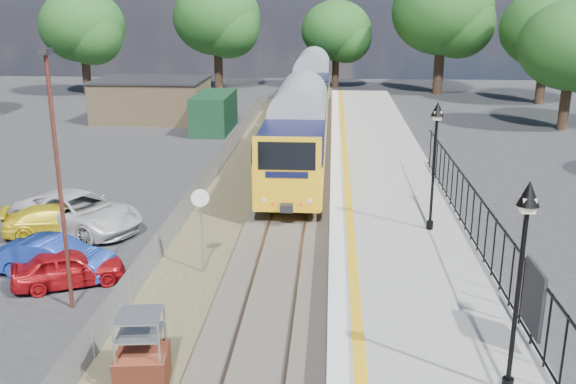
# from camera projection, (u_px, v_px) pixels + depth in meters

# --- Properties ---
(ground) EXTENTS (120.00, 120.00, 0.00)m
(ground) POSITION_uv_depth(u_px,v_px,m) (267.00, 328.00, 17.94)
(ground) COLOR #2D2D30
(ground) RESTS_ON ground
(track_bed) EXTENTS (5.90, 80.00, 0.29)m
(track_bed) POSITION_uv_depth(u_px,v_px,m) (278.00, 214.00, 27.19)
(track_bed) COLOR #473F38
(track_bed) RESTS_ON ground
(platform) EXTENTS (5.00, 70.00, 0.90)m
(platform) POSITION_uv_depth(u_px,v_px,m) (393.00, 222.00, 25.18)
(platform) COLOR gray
(platform) RESTS_ON ground
(platform_edge) EXTENTS (0.90, 70.00, 0.01)m
(platform_edge) POSITION_uv_depth(u_px,v_px,m) (341.00, 210.00, 25.19)
(platform_edge) COLOR silver
(platform_edge) RESTS_ON platform
(victorian_lamp_south) EXTENTS (0.44, 0.44, 4.60)m
(victorian_lamp_south) POSITION_uv_depth(u_px,v_px,m) (524.00, 240.00, 12.52)
(victorian_lamp_south) COLOR black
(victorian_lamp_south) RESTS_ON platform
(victorian_lamp_north) EXTENTS (0.44, 0.44, 4.60)m
(victorian_lamp_north) POSITION_uv_depth(u_px,v_px,m) (436.00, 136.00, 22.10)
(victorian_lamp_north) COLOR black
(victorian_lamp_north) RESTS_ON platform
(palisade_fence) EXTENTS (0.12, 26.00, 2.00)m
(palisade_fence) POSITION_uv_depth(u_px,v_px,m) (492.00, 243.00, 19.12)
(palisade_fence) COLOR black
(palisade_fence) RESTS_ON platform
(wire_fence) EXTENTS (0.06, 52.00, 1.20)m
(wire_fence) POSITION_uv_depth(u_px,v_px,m) (202.00, 186.00, 29.52)
(wire_fence) COLOR #999EA3
(wire_fence) RESTS_ON ground
(outbuilding) EXTENTS (10.80, 10.10, 3.12)m
(outbuilding) POSITION_uv_depth(u_px,v_px,m) (164.00, 102.00, 48.05)
(outbuilding) COLOR #9A7E57
(outbuilding) RESTS_ON ground
(tree_line) EXTENTS (56.80, 43.80, 11.88)m
(tree_line) POSITION_uv_depth(u_px,v_px,m) (330.00, 27.00, 56.10)
(tree_line) COLOR #332319
(tree_line) RESTS_ON ground
(train) EXTENTS (2.82, 40.83, 3.51)m
(train) POSITION_uv_depth(u_px,v_px,m) (308.00, 97.00, 44.49)
(train) COLOR yellow
(train) RESTS_ON ground
(brick_plinth) EXTENTS (1.32, 1.32, 1.92)m
(brick_plinth) POSITION_uv_depth(u_px,v_px,m) (141.00, 352.00, 14.94)
(brick_plinth) COLOR brown
(brick_plinth) RESTS_ON ground
(speed_sign) EXTENTS (0.58, 0.19, 2.96)m
(speed_sign) POSITION_uv_depth(u_px,v_px,m) (201.00, 216.00, 20.93)
(speed_sign) COLOR #999EA3
(speed_sign) RESTS_ON ground
(carpark_lamp) EXTENTS (0.25, 0.50, 7.57)m
(carpark_lamp) POSITION_uv_depth(u_px,v_px,m) (58.00, 168.00, 17.92)
(carpark_lamp) COLOR #51221B
(carpark_lamp) RESTS_ON ground
(car_red) EXTENTS (3.75, 2.72, 1.19)m
(car_red) POSITION_uv_depth(u_px,v_px,m) (69.00, 268.00, 20.48)
(car_red) COLOR #AB0F14
(car_red) RESTS_ON ground
(car_blue) EXTENTS (4.07, 1.96, 1.29)m
(car_blue) POSITION_uv_depth(u_px,v_px,m) (55.00, 257.00, 21.16)
(car_blue) COLOR #19369B
(car_blue) RESTS_ON ground
(car_yellow) EXTENTS (4.36, 2.87, 1.17)m
(car_yellow) POSITION_uv_depth(u_px,v_px,m) (57.00, 220.00, 24.95)
(car_yellow) COLOR yellow
(car_yellow) RESTS_ON ground
(car_white) EXTENTS (6.00, 4.61, 1.52)m
(car_white) POSITION_uv_depth(u_px,v_px,m) (78.00, 212.00, 25.34)
(car_white) COLOR silver
(car_white) RESTS_ON ground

